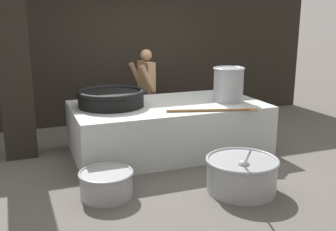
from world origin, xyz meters
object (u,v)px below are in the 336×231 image
(stock_pot, at_px, (229,84))
(prep_bowl_meat, at_px, (106,183))
(cook, at_px, (146,87))
(giant_wok_near, at_px, (111,97))
(prep_bowl_vegetables, at_px, (242,173))

(stock_pot, distance_m, prep_bowl_meat, 2.70)
(cook, bearing_deg, giant_wok_near, 40.79)
(giant_wok_near, height_order, cook, cook)
(stock_pot, height_order, cook, cook)
(cook, height_order, prep_bowl_meat, cook)
(cook, bearing_deg, stock_pot, 114.59)
(stock_pot, xyz_separation_m, prep_bowl_meat, (-2.28, -1.15, -0.89))
(giant_wok_near, relative_size, stock_pot, 1.88)
(prep_bowl_vegetables, bearing_deg, giant_wok_near, 122.09)
(giant_wok_near, xyz_separation_m, cook, (0.91, 1.09, -0.08))
(stock_pot, xyz_separation_m, cook, (-0.95, 1.41, -0.23))
(cook, xyz_separation_m, prep_bowl_vegetables, (0.29, -3.00, -0.60))
(stock_pot, relative_size, cook, 0.36)
(stock_pot, height_order, prep_bowl_vegetables, stock_pot)
(cook, xyz_separation_m, prep_bowl_meat, (-1.33, -2.56, -0.66))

